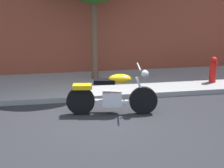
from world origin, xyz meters
name	(u,v)px	position (x,y,z in m)	size (l,w,h in m)	color
ground_plane	(94,119)	(0.00, 0.00, 0.00)	(60.00, 60.00, 0.00)	#28282D
sidewalk	(84,85)	(0.00, 2.54, 0.07)	(20.65, 2.63, 0.14)	#979797
motorcycle	(112,95)	(0.45, 0.25, 0.47)	(2.10, 0.74, 1.15)	black
fire_hydrant	(213,72)	(3.76, 1.94, 0.46)	(0.20, 0.20, 0.91)	red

